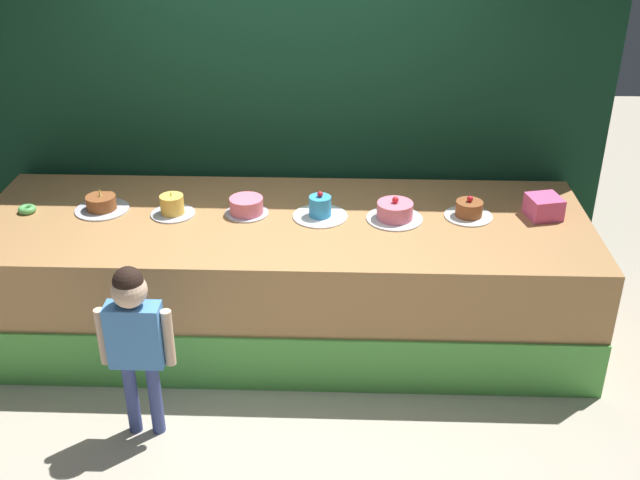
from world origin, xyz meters
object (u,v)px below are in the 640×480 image
child_figure (134,330)px  cake_right (395,212)px  cake_left (172,206)px  cake_far_right (469,210)px  donut (27,209)px  cake_center_right (320,209)px  cake_far_left (101,204)px  cake_center_left (246,206)px  pink_box (544,207)px

child_figure → cake_right: bearing=37.1°
cake_left → cake_far_right: 1.88m
donut → cake_left: cake_left is taller
donut → cake_center_right: size_ratio=0.33×
cake_far_right → cake_far_left: bearing=179.6°
cake_far_left → cake_center_right: cake_center_right is taller
donut → cake_far_right: 2.82m
cake_center_left → cake_far_right: cake_far_right is taller
cake_center_right → cake_right: cake_center_right is taller
cake_far_left → cake_far_right: 2.35m
cake_left → cake_center_right: 0.94m
donut → cake_center_right: cake_center_right is taller
cake_left → cake_center_left: size_ratio=1.01×
child_figure → cake_center_right: (0.93, 1.08, 0.20)m
donut → cake_far_left: cake_far_left is taller
cake_left → cake_right: bearing=-0.9°
cake_left → cake_right: cake_left is taller
child_figure → cake_left: size_ratio=3.74×
pink_box → cake_center_right: (-1.41, -0.05, -0.02)m
cake_center_left → pink_box: bearing=0.8°
pink_box → cake_far_right: bearing=-177.8°
child_figure → cake_far_right: bearing=30.8°
cake_far_right → child_figure: bearing=-149.2°
cake_center_left → cake_right: (0.94, -0.05, 0.00)m
cake_left → cake_far_right: cake_left is taller
donut → cake_right: size_ratio=0.32×
cake_center_left → cake_center_right: 0.47m
donut → cake_center_right: (1.88, -0.00, 0.03)m
pink_box → cake_left: (-2.35, -0.05, -0.01)m
cake_center_right → cake_right: (0.47, -0.02, -0.00)m
cake_far_left → cake_right: same height
donut → cake_far_right: bearing=0.7°
cake_center_left → cake_far_right: 1.41m
cake_center_right → cake_far_right: (0.94, 0.03, -0.01)m
pink_box → donut: size_ratio=1.73×
donut → cake_right: (2.35, -0.02, 0.03)m
cake_far_left → cake_center_right: bearing=-2.0°
child_figure → cake_far_left: child_figure is taller
pink_box → cake_far_left: size_ratio=0.57×
cake_right → cake_far_right: size_ratio=1.17×
cake_far_left → cake_left: 0.47m
cake_far_left → child_figure: bearing=-67.2°
pink_box → cake_far_right: (-0.47, -0.02, -0.02)m
donut → cake_left: bearing=0.1°
pink_box → cake_center_right: 1.41m
child_figure → donut: child_figure is taller
child_figure → cake_right: 1.77m
child_figure → cake_right: child_figure is taller
pink_box → cake_center_left: bearing=-179.2°
pink_box → cake_center_right: size_ratio=0.56×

